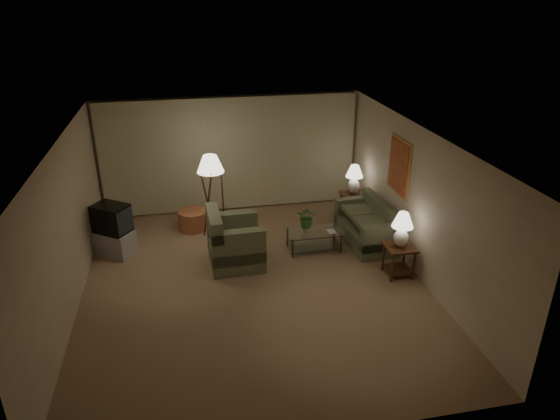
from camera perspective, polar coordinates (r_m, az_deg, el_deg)
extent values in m
plane|color=#967C52|center=(9.13, -2.96, -8.30)|extent=(7.00, 7.00, 0.00)
cube|color=beige|center=(11.74, -5.67, 6.43)|extent=(6.00, 0.04, 2.70)
cube|color=beige|center=(8.65, -23.24, -2.17)|extent=(0.04, 7.00, 2.70)
cube|color=beige|center=(9.35, 15.36, 0.94)|extent=(0.04, 7.00, 2.70)
cube|color=white|center=(8.02, -3.38, 8.21)|extent=(6.00, 7.00, 0.04)
cube|color=beige|center=(11.66, -5.63, 6.32)|extent=(5.85, 0.12, 2.65)
cube|color=#CD9047|center=(9.87, 13.49, 4.86)|extent=(0.03, 0.90, 1.10)
cube|color=maroon|center=(9.86, 13.36, 4.86)|extent=(0.02, 0.80, 1.00)
cube|color=#666F4D|center=(10.55, 9.66, -2.75)|extent=(1.69, 0.98, 0.37)
cube|color=#666F4D|center=(9.65, -5.04, -4.86)|extent=(1.11, 1.06, 0.46)
cube|color=#3B1B10|center=(9.33, 13.55, -4.15)|extent=(0.52, 0.52, 0.04)
cube|color=#3B1B10|center=(9.55, 13.28, -6.59)|extent=(0.44, 0.44, 0.02)
cylinder|color=#3B1B10|center=(9.23, 12.69, -6.54)|extent=(0.05, 0.05, 0.56)
cylinder|color=#3B1B10|center=(9.56, 11.71, -5.30)|extent=(0.05, 0.05, 0.56)
cylinder|color=#3B1B10|center=(9.39, 15.06, -6.22)|extent=(0.05, 0.05, 0.56)
cylinder|color=#3B1B10|center=(9.72, 14.01, -5.01)|extent=(0.05, 0.05, 0.56)
cube|color=#3B1B10|center=(11.50, 8.35, 1.83)|extent=(0.55, 0.46, 0.04)
cube|color=#3B1B10|center=(11.68, 8.22, -0.26)|extent=(0.46, 0.39, 0.02)
cylinder|color=#3B1B10|center=(11.39, 7.50, 0.01)|extent=(0.05, 0.05, 0.56)
cylinder|color=#3B1B10|center=(11.70, 6.95, 0.72)|extent=(0.05, 0.05, 0.56)
cylinder|color=#3B1B10|center=(11.54, 9.60, 0.19)|extent=(0.05, 0.05, 0.56)
cylinder|color=#3B1B10|center=(11.84, 9.01, 0.88)|extent=(0.05, 0.05, 0.56)
ellipsoid|color=white|center=(9.24, 13.66, -3.12)|extent=(0.27, 0.27, 0.34)
cylinder|color=white|center=(9.15, 13.78, -1.96)|extent=(0.03, 0.03, 0.08)
cone|color=white|center=(9.09, 13.88, -1.09)|extent=(0.39, 0.39, 0.27)
ellipsoid|color=white|center=(11.43, 8.41, 2.71)|extent=(0.27, 0.27, 0.34)
cylinder|color=white|center=(11.36, 8.47, 3.69)|extent=(0.03, 0.03, 0.08)
cone|color=white|center=(11.30, 8.52, 4.43)|extent=(0.39, 0.39, 0.27)
cube|color=silver|center=(10.04, 3.94, -2.48)|extent=(1.14, 0.62, 0.02)
cube|color=silver|center=(10.18, 3.89, -4.02)|extent=(1.06, 0.54, 0.01)
cylinder|color=#44331B|center=(9.82, 1.45, -4.43)|extent=(0.04, 0.04, 0.40)
cylinder|color=#44331B|center=(10.23, 0.86, -3.18)|extent=(0.04, 0.04, 0.40)
cylinder|color=#44331B|center=(10.06, 7.00, -3.87)|extent=(0.04, 0.04, 0.40)
cylinder|color=#44331B|center=(10.47, 6.20, -2.67)|extent=(0.04, 0.04, 0.40)
cube|color=#B1B1B4|center=(10.46, -18.33, -3.55)|extent=(1.19, 1.18, 0.50)
cube|color=black|center=(10.24, -18.71, -0.92)|extent=(1.10, 1.09, 0.56)
cylinder|color=#3B1B10|center=(10.48, -7.92, 4.21)|extent=(0.04, 0.04, 0.25)
cone|color=white|center=(10.41, -7.98, 5.26)|extent=(0.57, 0.57, 0.35)
cylinder|color=#B36D3C|center=(11.14, -9.89, -1.11)|extent=(0.71, 0.71, 0.43)
imported|color=white|center=(9.96, 3.12, -2.09)|extent=(0.19, 0.19, 0.17)
imported|color=#447E38|center=(9.83, 3.16, -0.46)|extent=(0.51, 0.48, 0.46)
imported|color=olive|center=(10.01, 5.47, -2.52)|extent=(0.16, 0.22, 0.02)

